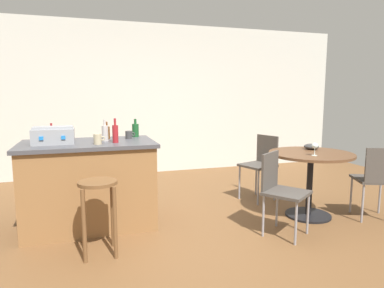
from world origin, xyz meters
name	(u,v)px	position (x,y,z in m)	size (l,w,h in m)	color
ground_plane	(185,234)	(0.00, 0.00, 0.00)	(8.80, 8.80, 0.00)	brown
back_wall	(138,100)	(0.00, 2.99, 1.35)	(8.00, 0.10, 2.70)	beige
kitchen_island	(90,184)	(-0.92, 0.56, 0.47)	(1.41, 0.85, 0.94)	olive
wooden_stool	(98,201)	(-0.86, -0.19, 0.50)	(0.35, 0.35, 0.68)	brown
dining_table	(310,168)	(1.56, 0.07, 0.59)	(0.97, 0.97, 0.77)	black
folding_chair_near	(376,177)	(2.20, -0.27, 0.51)	(0.52, 0.52, 0.86)	#47423D
folding_chair_far	(261,162)	(1.35, 0.85, 0.53)	(0.51, 0.51, 0.88)	#47423D
folding_chair_left	(280,187)	(0.94, -0.28, 0.50)	(0.56, 0.56, 0.85)	#47423D
toolbox	(53,136)	(-1.26, 0.52, 1.02)	(0.41, 0.29, 0.18)	gray
bottle_0	(107,132)	(-0.71, 0.76, 1.01)	(0.07, 0.07, 0.20)	#603314
bottle_1	(115,133)	(-0.64, 0.42, 1.04)	(0.06, 0.06, 0.26)	maroon
bottle_2	(135,130)	(-0.36, 0.87, 1.02)	(0.08, 0.08, 0.22)	#194C23
bottle_3	(52,134)	(-1.30, 0.84, 1.01)	(0.06, 0.06, 0.19)	maroon
bottle_4	(105,133)	(-0.74, 0.58, 1.03)	(0.07, 0.07, 0.24)	#B7B2AD
cup_0	(129,135)	(-0.46, 0.71, 0.98)	(0.11, 0.08, 0.09)	#383838
cup_1	(98,139)	(-0.83, 0.35, 0.99)	(0.12, 0.08, 0.11)	tan
wine_glass	(315,146)	(1.48, -0.11, 0.88)	(0.07, 0.07, 0.14)	silver
serving_bowl	(311,147)	(1.72, 0.28, 0.80)	(0.18, 0.18, 0.07)	#383838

